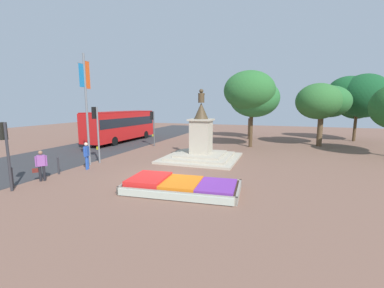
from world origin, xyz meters
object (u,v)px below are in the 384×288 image
Objects in this scene: traffic_light_near_crossing at (5,143)px; city_bus at (121,124)px; traffic_light_far_corner at (153,122)px; kerb_bollard_south at (12,177)px; flower_planter at (179,186)px; pedestrian_with_handbag at (41,164)px; kerb_bollard_mid_a at (58,165)px; pedestrian_near_planter at (87,154)px; banner_pole at (86,105)px; statue_monument at (201,145)px; traffic_light_mid_block at (96,125)px.

traffic_light_near_crossing is 0.32× the size of city_bus.
traffic_light_far_corner is 13.85m from kerb_bollard_south.
flower_planter is at bearing -57.43° from traffic_light_far_corner.
kerb_bollard_south is at bearing -104.31° from pedestrian_with_handbag.
flower_planter is 7.77m from kerb_bollard_mid_a.
pedestrian_near_planter is (0.58, 4.47, -1.29)m from traffic_light_near_crossing.
kerb_bollard_south is at bearing -101.57° from pedestrian_near_planter.
flower_planter is 8.99m from banner_pole.
traffic_light_near_crossing is (-7.54, -2.56, 2.04)m from flower_planter.
statue_monument is 3.29× the size of pedestrian_with_handbag.
statue_monument is 12.45m from city_bus.
traffic_light_mid_block is 0.39× the size of city_bus.
flower_planter is 0.77× the size of banner_pole.
flower_planter is at bearing -15.32° from pedestrian_near_planter.
statue_monument reaches higher than city_bus.
pedestrian_with_handbag is (4.60, -14.01, -0.97)m from city_bus.
kerb_bollard_mid_a reaches higher than flower_planter.
statue_monument is at bearing -34.50° from traffic_light_far_corner.
traffic_light_mid_block is at bearing 86.95° from kerb_bollard_south.
traffic_light_near_crossing is at bearing -123.25° from statue_monument.
traffic_light_mid_block is at bearing 89.58° from traffic_light_near_crossing.
traffic_light_far_corner is 3.27× the size of kerb_bollard_mid_a.
traffic_light_far_corner reaches higher than flower_planter.
banner_pole reaches higher than flower_planter.
banner_pole is 6.88× the size of kerb_bollard_south.
traffic_light_mid_block is 6.24m from kerb_bollard_south.
pedestrian_near_planter is at bearing -87.80° from traffic_light_far_corner.
banner_pole is at bearing 123.35° from pedestrian_near_planter.
city_bus is (-4.57, 9.50, -0.76)m from traffic_light_mid_block.
city_bus is at bearing 151.66° from statue_monument.
flower_planter is at bearing 16.14° from kerb_bollard_south.
traffic_light_mid_block is at bearing 107.60° from pedestrian_near_planter.
flower_planter is 5.40× the size of kerb_bollard_mid_a.
pedestrian_near_planter is at bearing 82.55° from traffic_light_near_crossing.
kerb_bollard_mid_a is at bearing -71.16° from city_bus.
pedestrian_near_planter is (-6.96, 1.91, 0.75)m from flower_planter.
banner_pole is (-0.09, 5.50, 1.71)m from traffic_light_near_crossing.
traffic_light_mid_block reaches higher than city_bus.
statue_monument is at bearing -28.34° from city_bus.
city_bus is at bearing 115.69° from traffic_light_mid_block.
pedestrian_with_handbag is at bearing 75.69° from kerb_bollard_south.
statue_monument is 11.60m from kerb_bollard_south.
kerb_bollard_south is at bearing 131.40° from traffic_light_near_crossing.
pedestrian_with_handbag reaches higher than kerb_bollard_mid_a.
traffic_light_far_corner is (-6.19, 4.25, 1.31)m from statue_monument.
pedestrian_with_handbag is (-0.14, -12.37, -1.41)m from traffic_light_far_corner.
city_bus is (-4.74, 1.64, -0.44)m from traffic_light_far_corner.
statue_monument is 0.75× the size of banner_pole.
traffic_light_far_corner is at bearing 87.94° from banner_pole.
banner_pole is (-7.63, 2.93, 3.75)m from flower_planter.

